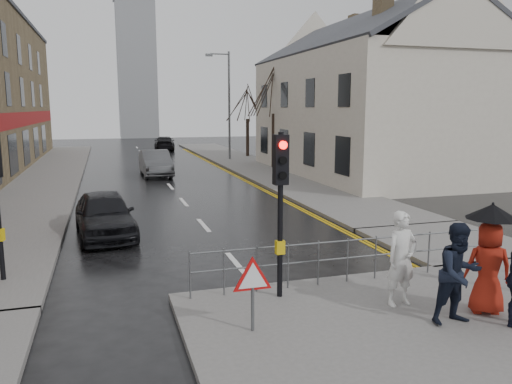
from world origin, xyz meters
TOP-DOWN VIEW (x-y plane):
  - ground at (0.00, 0.00)m, footprint 120.00×120.00m
  - left_pavement at (-6.50, 23.00)m, footprint 4.00×44.00m
  - right_pavement at (6.50, 25.00)m, footprint 4.00×40.00m
  - pavement_bridge_right at (6.50, 3.00)m, footprint 4.00×4.20m
  - building_right_cream at (12.00, 18.00)m, footprint 9.00×16.40m
  - church_tower at (1.50, 62.00)m, footprint 5.00×5.00m
  - traffic_signal_near_left at (0.20, 0.20)m, footprint 0.28×0.27m
  - guard_railing_front at (1.95, 0.60)m, footprint 7.14×0.04m
  - warning_sign at (-0.80, -1.21)m, footprint 0.80×0.07m
  - street_lamp at (5.82, 28.00)m, footprint 1.83×0.25m
  - tree_near at (7.50, 22.00)m, footprint 2.40×2.40m
  - tree_far at (8.00, 30.00)m, footprint 2.40×2.40m
  - pedestrian_a at (2.35, -0.90)m, footprint 0.74×0.53m
  - pedestrian_b at (2.84, -1.97)m, footprint 0.93×0.74m
  - pedestrian_with_umbrella at (3.69, -1.72)m, footprint 1.02×0.96m
  - car_parked at (-3.25, 6.92)m, footprint 2.06×4.33m
  - car_mid at (-0.29, 20.97)m, footprint 1.71×4.63m
  - car_far at (2.31, 38.96)m, footprint 2.37×4.78m

SIDE VIEW (x-z plane):
  - ground at x=0.00m, z-range 0.00..0.00m
  - left_pavement at x=-6.50m, z-range 0.00..0.14m
  - right_pavement at x=6.50m, z-range 0.00..0.14m
  - pavement_bridge_right at x=6.50m, z-range 0.00..0.14m
  - car_far at x=2.31m, z-range 0.00..1.34m
  - car_parked at x=-3.25m, z-range 0.00..1.43m
  - car_mid at x=-0.29m, z-range 0.00..1.51m
  - guard_railing_front at x=1.95m, z-range 0.36..1.36m
  - warning_sign at x=-0.80m, z-range 0.37..1.72m
  - pedestrian_b at x=2.84m, z-range 0.14..2.01m
  - pedestrian_a at x=2.35m, z-range 0.14..2.03m
  - pedestrian_with_umbrella at x=3.69m, z-range 0.22..2.33m
  - traffic_signal_near_left at x=0.20m, z-range 0.76..4.16m
  - tree_far at x=8.00m, z-range 1.60..7.24m
  - street_lamp at x=5.82m, z-range 0.71..8.71m
  - building_right_cream at x=12.00m, z-range -0.27..9.83m
  - tree_near at x=7.50m, z-range 1.85..8.43m
  - church_tower at x=1.50m, z-range 0.00..18.00m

